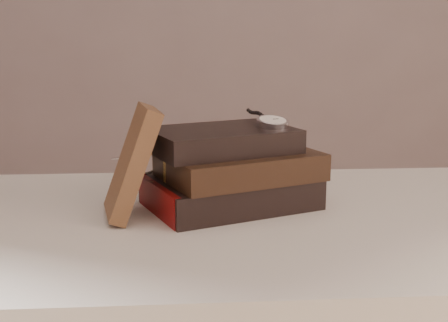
{
  "coord_description": "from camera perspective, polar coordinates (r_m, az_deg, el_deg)",
  "views": [
    {
      "loc": [
        -0.12,
        -0.52,
        1.03
      ],
      "look_at": [
        -0.05,
        0.4,
        0.82
      ],
      "focal_mm": 47.31,
      "sensor_mm": 36.0,
      "label": 1
    }
  ],
  "objects": [
    {
      "name": "table",
      "position": [
        0.95,
        3.32,
        -10.52
      ],
      "size": [
        1.0,
        0.6,
        0.75
      ],
      "color": "silver",
      "rests_on": "ground"
    },
    {
      "name": "book_stack",
      "position": [
        0.95,
        0.68,
        -0.89
      ],
      "size": [
        0.31,
        0.26,
        0.13
      ],
      "color": "black",
      "rests_on": "table"
    },
    {
      "name": "journal",
      "position": [
        0.9,
        -8.86,
        -0.11
      ],
      "size": [
        0.1,
        0.12,
        0.17
      ],
      "primitive_type": "cube",
      "rotation": [
        0.0,
        0.36,
        0.19
      ],
      "color": "#462B1B",
      "rests_on": "table"
    },
    {
      "name": "pocket_watch",
      "position": [
        0.96,
        4.62,
        3.83
      ],
      "size": [
        0.07,
        0.16,
        0.02
      ],
      "color": "silver",
      "rests_on": "book_stack"
    },
    {
      "name": "eyeglasses",
      "position": [
        0.99,
        -6.3,
        0.34
      ],
      "size": [
        0.14,
        0.15,
        0.05
      ],
      "color": "silver",
      "rests_on": "book_stack"
    }
  ]
}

